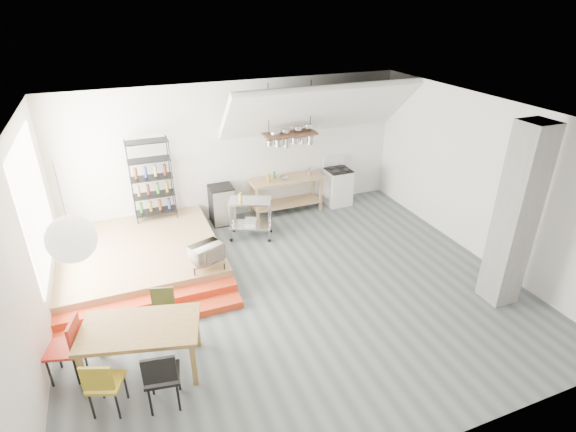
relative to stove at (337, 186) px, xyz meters
name	(u,v)px	position (x,y,z in m)	size (l,w,h in m)	color
floor	(294,291)	(-2.50, -3.16, -0.48)	(8.00, 8.00, 0.00)	#4E575A
wall_back	(237,151)	(-2.50, 0.34, 1.12)	(8.00, 0.04, 3.20)	silver
wall_left	(27,260)	(-6.50, -3.16, 1.12)	(0.04, 7.00, 3.20)	silver
wall_right	(482,180)	(1.50, -3.16, 1.12)	(0.04, 7.00, 3.20)	silver
ceiling	(296,118)	(-2.50, -3.16, 2.72)	(8.00, 7.00, 0.02)	white
slope_ceiling	(320,109)	(-0.70, -0.26, 2.07)	(4.40, 1.80, 0.15)	white
window_pane	(35,204)	(-6.48, -1.66, 1.32)	(0.02, 2.50, 2.20)	white
platform	(140,255)	(-5.00, -1.16, -0.28)	(3.00, 3.00, 0.40)	#A58352
step_lower	(153,320)	(-5.00, -3.11, -0.41)	(3.00, 0.35, 0.13)	red
step_upper	(150,304)	(-5.00, -2.76, -0.35)	(3.00, 0.35, 0.27)	red
concrete_column	(516,217)	(0.80, -4.66, 1.12)	(0.50, 0.50, 3.20)	slate
kitchen_counter	(287,189)	(-1.40, -0.01, 0.15)	(1.80, 0.60, 0.91)	#A58352
stove	(337,186)	(0.00, 0.00, 0.00)	(0.60, 0.60, 1.18)	white
pot_rack	(291,137)	(-1.37, -0.23, 1.50)	(1.20, 0.50, 1.43)	#3F2519
wire_shelving	(151,179)	(-4.50, 0.04, 0.85)	(0.88, 0.38, 1.80)	black
microwave_shelf	(207,261)	(-3.90, -2.41, 0.07)	(0.60, 0.40, 0.16)	#A58352
paper_lantern	(71,239)	(-5.79, -3.95, 1.72)	(0.60, 0.60, 0.60)	white
dining_table	(140,332)	(-5.21, -4.10, 0.20)	(1.79, 1.28, 0.77)	brown
chair_mustard	(103,383)	(-5.74, -4.71, 0.05)	(0.53, 0.53, 0.89)	#A68F1C
chair_black	(161,375)	(-5.04, -4.90, 0.09)	(0.50, 0.50, 0.96)	black
chair_olive	(163,309)	(-4.84, -3.45, 0.01)	(0.46, 0.46, 0.82)	#545B2B
chair_red	(68,344)	(-6.16, -3.86, 0.09)	(0.54, 0.54, 0.96)	#B62A1A
rolling_cart	(250,213)	(-2.61, -0.90, 0.10)	(1.03, 0.82, 0.90)	silver
mini_fridge	(222,205)	(-3.01, 0.04, -0.03)	(0.54, 0.54, 0.91)	black
microwave	(207,253)	(-3.90, -2.41, 0.24)	(0.56, 0.38, 0.31)	beige
bowl	(283,178)	(-1.50, -0.06, 0.46)	(0.23, 0.23, 0.06)	silver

